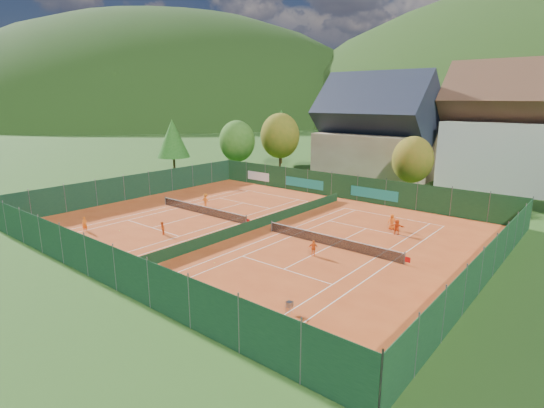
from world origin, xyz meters
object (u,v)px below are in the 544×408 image
(chalet, at_px, (375,136))
(player_left_near, at_px, (85,224))
(player_left_far, at_px, (206,200))
(hotel_block_a, at_px, (529,135))
(player_right_near, at_px, (313,248))
(player_right_far_b, at_px, (397,227))
(ball_hopper, at_px, (290,304))
(player_right_far_a, at_px, (392,222))
(player_left_mid, at_px, (162,228))

(chalet, distance_m, player_left_near, 42.37)
(player_left_far, bearing_deg, hotel_block_a, -132.24)
(player_left_far, height_order, player_right_near, player_left_far)
(player_right_far_b, bearing_deg, ball_hopper, 82.81)
(hotel_block_a, distance_m, ball_hopper, 47.92)
(player_left_near, xyz_separation_m, player_left_far, (1.42, 13.69, 0.03))
(ball_hopper, bearing_deg, player_left_far, 148.34)
(player_right_near, bearing_deg, player_left_far, 125.75)
(player_left_far, xyz_separation_m, player_right_far_a, (20.39, 5.05, 0.01))
(chalet, xyz_separation_m, player_right_far_a, (12.94, -22.25, -5.88))
(player_left_mid, xyz_separation_m, player_right_near, (13.54, 4.30, 0.02))
(chalet, distance_m, player_right_near, 35.14)
(hotel_block_a, xyz_separation_m, player_right_far_b, (-5.03, -29.49, -6.66))
(player_left_far, bearing_deg, player_left_near, 80.31)
(player_left_far, bearing_deg, chalet, -109.05)
(player_left_near, xyz_separation_m, player_right_far_b, (22.85, 17.51, 0.03))
(player_left_mid, relative_size, player_right_far_a, 0.84)
(player_right_near, distance_m, player_right_far_b, 9.73)
(hotel_block_a, relative_size, player_right_near, 16.73)
(hotel_block_a, relative_size, player_left_mid, 17.37)
(ball_hopper, bearing_deg, hotel_block_a, 85.42)
(ball_hopper, distance_m, player_right_far_a, 19.17)
(player_left_near, height_order, player_right_far_a, player_right_far_a)
(chalet, height_order, player_left_near, chalet)
(player_left_far, bearing_deg, player_left_mid, 113.44)
(ball_hopper, relative_size, player_left_far, 0.55)
(ball_hopper, bearing_deg, player_right_far_a, 96.82)
(player_right_near, xyz_separation_m, player_right_far_a, (1.81, 10.55, 0.10))
(player_right_near, bearing_deg, player_right_far_b, 35.22)
(ball_hopper, height_order, player_right_near, player_right_near)
(player_left_near, xyz_separation_m, player_right_far_a, (21.81, 18.75, 0.04))
(player_left_near, relative_size, player_right_far_a, 0.94)
(player_right_far_b, bearing_deg, player_right_far_a, -61.36)
(ball_hopper, distance_m, player_left_mid, 18.12)
(chalet, relative_size, hotel_block_a, 0.75)
(chalet, relative_size, player_right_far_a, 10.90)
(chalet, distance_m, player_right_far_b, 27.96)
(hotel_block_a, bearing_deg, ball_hopper, -94.58)
(player_right_far_a, bearing_deg, player_left_far, -14.74)
(chalet, relative_size, ball_hopper, 20.25)
(player_right_far_b, bearing_deg, hotel_block_a, -110.87)
(chalet, xyz_separation_m, player_left_mid, (-2.42, -37.10, -6.00))
(hotel_block_a, distance_m, player_right_near, 40.16)
(player_right_far_b, bearing_deg, player_right_near, 61.82)
(player_left_mid, xyz_separation_m, player_left_far, (-5.04, 9.80, 0.11))
(hotel_block_a, bearing_deg, player_right_far_b, -99.68)
(player_right_near, xyz_separation_m, player_right_far_b, (2.84, 9.31, 0.08))
(ball_hopper, bearing_deg, player_right_far_b, 93.99)
(hotel_block_a, relative_size, player_right_far_b, 14.89)
(player_right_near, bearing_deg, chalet, 70.95)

